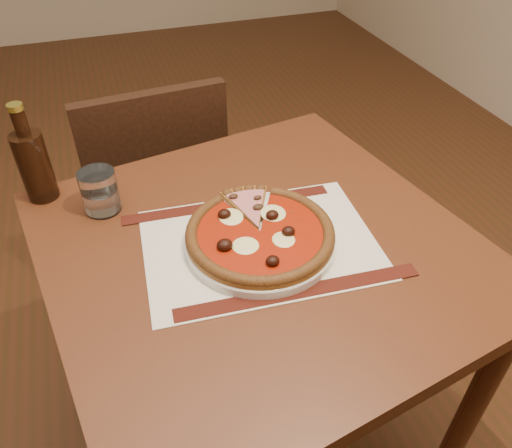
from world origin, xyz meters
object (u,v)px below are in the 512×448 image
at_px(pizza, 260,233).
at_px(bottle, 34,163).
at_px(plate, 260,240).
at_px(table, 259,278).
at_px(chair_far, 156,190).
at_px(water_glass, 100,191).

bearing_deg(pizza, bottle, 142.56).
height_order(plate, bottle, bottle).
distance_m(table, chair_far, 0.65).
bearing_deg(bottle, pizza, -37.44).
relative_size(plate, water_glass, 3.17).
distance_m(chair_far, water_glass, 0.53).
height_order(table, plate, plate).
distance_m(table, plate, 0.11).
relative_size(table, chair_far, 1.08).
relative_size(chair_far, bottle, 3.91).
bearing_deg(water_glass, chair_far, 69.77).
bearing_deg(bottle, table, -36.65).
xyz_separation_m(plate, bottle, (-0.40, 0.30, 0.07)).
relative_size(pizza, water_glass, 3.11).
xyz_separation_m(table, plate, (-0.00, -0.01, 0.11)).
relative_size(table, bottle, 4.24).
xyz_separation_m(pizza, bottle, (-0.40, 0.30, 0.05)).
xyz_separation_m(chair_far, pizza, (0.13, -0.62, 0.29)).
bearing_deg(chair_far, table, 97.02).
height_order(plate, water_glass, water_glass).
bearing_deg(chair_far, plate, 96.78).
bearing_deg(pizza, water_glass, 142.39).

